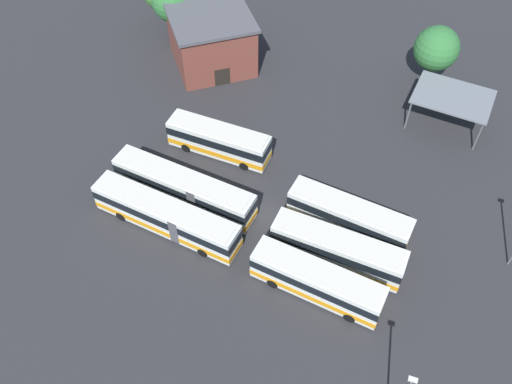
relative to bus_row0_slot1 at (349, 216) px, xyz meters
name	(u,v)px	position (x,y,z in m)	size (l,w,h in m)	color
ground_plane	(265,215)	(7.57, 0.93, -1.79)	(93.11, 93.11, 0.00)	#28282B
bus_row0_slot1	(349,216)	(0.00, 0.00, 0.00)	(11.43, 4.28, 3.37)	silver
bus_row0_slot2	(337,249)	(0.18, 3.75, 0.00)	(11.71, 3.64, 3.37)	silver
bus_row0_slot3	(317,281)	(1.06, 7.36, 0.00)	(11.38, 4.18, 3.37)	silver
bus_row1_slot0	(219,140)	(14.47, -5.33, 0.00)	(10.77, 3.35, 3.37)	silver
bus_row1_slot2	(184,188)	(15.28, 1.58, 0.00)	(14.44, 4.59, 3.37)	silver
bus_row1_slot3	(167,216)	(15.46, 5.16, 0.00)	(14.44, 4.62, 3.37)	silver
depot_building	(211,39)	(20.74, -19.45, 1.47)	(13.09, 13.21, 6.48)	brown
maintenance_shelter	(453,98)	(-7.08, -17.13, 1.84)	(8.57, 6.76, 3.85)	slate
tree_west_edge	(437,49)	(-4.43, -23.66, 2.89)	(5.00, 5.00, 7.19)	brown
tree_northeast	(173,0)	(26.61, -22.33, 3.71)	(5.24, 5.24, 8.13)	brown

